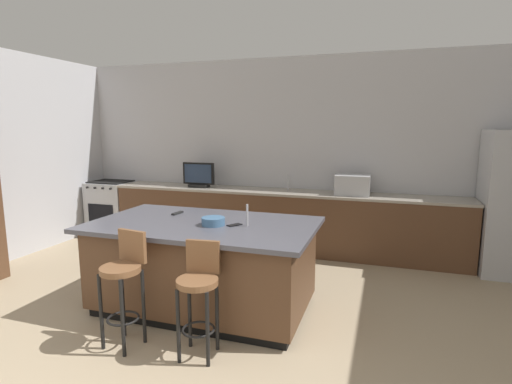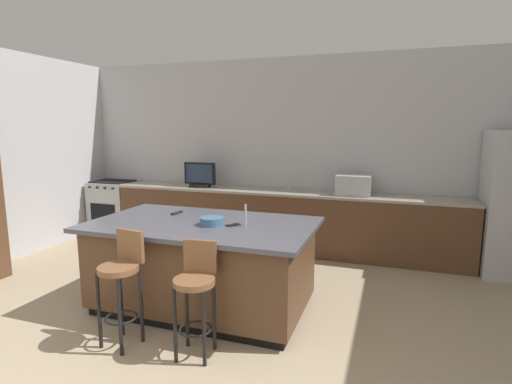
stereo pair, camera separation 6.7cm
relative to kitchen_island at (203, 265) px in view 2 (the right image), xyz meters
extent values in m
cube|color=#BCBCC1|center=(0.27, 2.57, 1.00)|extent=(7.58, 0.12, 2.93)
cube|color=brown|center=(0.22, 2.19, -0.03)|extent=(5.38, 0.60, 0.88)
cube|color=#9E9384|center=(0.22, 2.19, 0.43)|extent=(5.40, 0.62, 0.04)
cube|color=black|center=(0.00, 0.00, -0.42)|extent=(2.04, 1.08, 0.09)
cube|color=brown|center=(0.00, 0.00, 0.01)|extent=(2.12, 1.16, 0.78)
cube|color=#4C4C56|center=(0.00, 0.00, 0.43)|extent=(2.28, 1.32, 0.04)
cube|color=#B7BABF|center=(-2.85, 2.19, -0.01)|extent=(0.72, 0.60, 0.92)
cube|color=black|center=(-2.85, 1.89, -0.05)|extent=(0.50, 0.01, 0.33)
cube|color=black|center=(-2.85, 2.19, 0.46)|extent=(0.65, 0.50, 0.02)
cylinder|color=black|center=(-3.09, 1.88, 0.39)|extent=(0.04, 0.03, 0.04)
cylinder|color=black|center=(-2.93, 1.88, 0.39)|extent=(0.04, 0.03, 0.04)
cylinder|color=black|center=(-2.77, 1.88, 0.39)|extent=(0.04, 0.03, 0.04)
cylinder|color=black|center=(-2.61, 1.88, 0.39)|extent=(0.04, 0.03, 0.04)
cube|color=#B7BABF|center=(1.30, 2.19, 0.59)|extent=(0.48, 0.36, 0.28)
cube|color=black|center=(-1.11, 2.14, 0.48)|extent=(0.32, 0.16, 0.05)
cube|color=black|center=(-1.11, 2.14, 0.68)|extent=(0.53, 0.05, 0.35)
cube|color=#1E2D47|center=(-1.11, 2.12, 0.68)|extent=(0.47, 0.01, 0.29)
cylinder|color=#B2B2B7|center=(0.33, 2.29, 0.57)|extent=(0.02, 0.02, 0.24)
cylinder|color=#B2B2B7|center=(0.48, 0.00, 0.56)|extent=(0.02, 0.02, 0.22)
cylinder|color=brown|center=(-0.34, -0.89, 0.22)|extent=(0.34, 0.34, 0.05)
cube|color=brown|center=(-0.32, -0.75, 0.39)|extent=(0.29, 0.08, 0.28)
cylinder|color=black|center=(-0.48, -1.00, -0.13)|extent=(0.03, 0.03, 0.67)
cylinder|color=black|center=(-0.24, -1.03, -0.13)|extent=(0.03, 0.03, 0.67)
cylinder|color=black|center=(-0.44, -0.75, -0.13)|extent=(0.03, 0.03, 0.67)
cylinder|color=black|center=(-0.20, -0.79, -0.13)|extent=(0.03, 0.03, 0.67)
torus|color=black|center=(-0.34, -0.89, -0.22)|extent=(0.28, 0.28, 0.02)
cylinder|color=brown|center=(0.34, -0.83, 0.18)|extent=(0.34, 0.34, 0.05)
cube|color=brown|center=(0.33, -0.68, 0.34)|extent=(0.29, 0.07, 0.28)
cylinder|color=black|center=(0.24, -0.97, -0.16)|extent=(0.03, 0.03, 0.62)
cylinder|color=black|center=(0.48, -0.94, -0.16)|extent=(0.03, 0.03, 0.62)
cylinder|color=black|center=(0.21, -0.72, -0.16)|extent=(0.03, 0.03, 0.62)
cylinder|color=black|center=(0.45, -0.70, -0.16)|extent=(0.03, 0.03, 0.62)
torus|color=black|center=(0.34, -0.83, -0.23)|extent=(0.28, 0.28, 0.02)
cylinder|color=#3F668C|center=(0.14, -0.07, 0.49)|extent=(0.23, 0.23, 0.08)
cube|color=black|center=(0.35, -0.01, 0.45)|extent=(0.14, 0.16, 0.01)
cube|color=black|center=(-0.45, 0.28, 0.46)|extent=(0.06, 0.17, 0.02)
camera|label=1|loc=(1.75, -3.57, 1.41)|focal=27.87mm
camera|label=2|loc=(1.81, -3.55, 1.41)|focal=27.87mm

